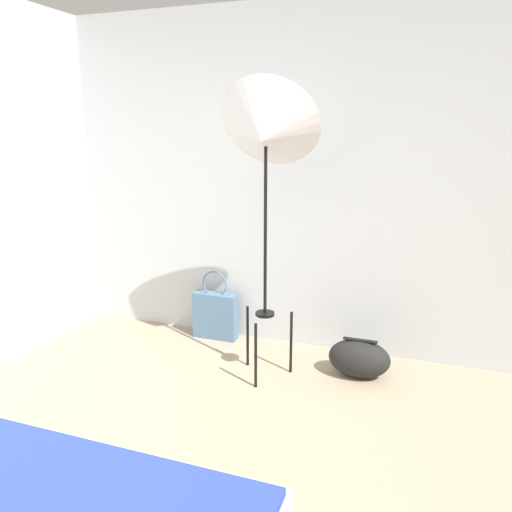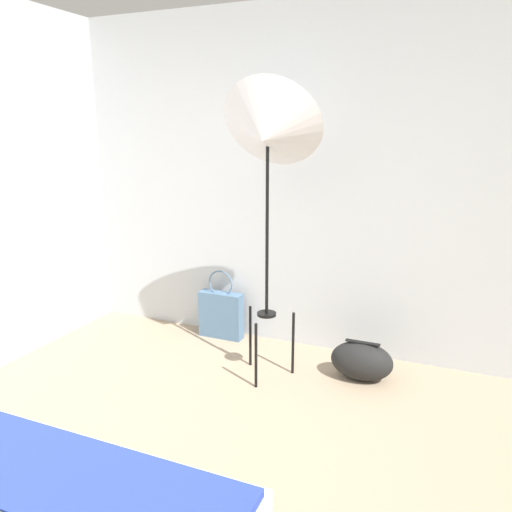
% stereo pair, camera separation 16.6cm
% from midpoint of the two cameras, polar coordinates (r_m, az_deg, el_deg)
% --- Properties ---
extents(wall_back, '(8.00, 0.05, 2.60)m').
position_cam_midpoint_polar(wall_back, '(3.88, 1.90, 8.37)').
color(wall_back, '#B7BCC1').
rests_on(wall_back, ground_plane).
extents(photo_umbrella, '(0.67, 0.54, 2.02)m').
position_cam_midpoint_polar(photo_umbrella, '(3.24, -0.39, 13.76)').
color(photo_umbrella, black).
rests_on(photo_umbrella, ground_plane).
extents(tote_bag, '(0.37, 0.11, 0.58)m').
position_cam_midpoint_polar(tote_bag, '(4.19, -5.83, -6.70)').
color(tote_bag, slate).
rests_on(tote_bag, ground_plane).
extents(duffel_bag, '(0.43, 0.27, 0.28)m').
position_cam_midpoint_polar(duffel_bag, '(3.64, 10.41, -11.44)').
color(duffel_bag, black).
rests_on(duffel_bag, ground_plane).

